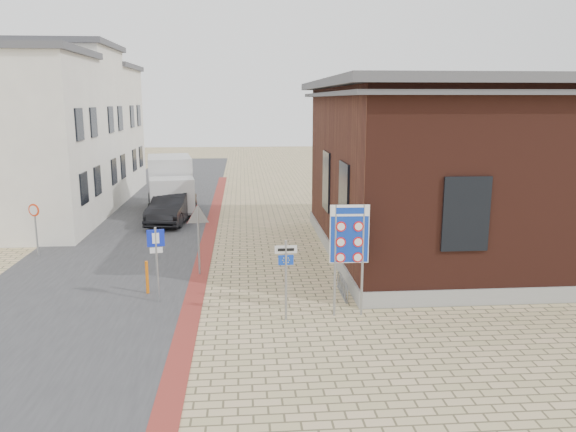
{
  "coord_description": "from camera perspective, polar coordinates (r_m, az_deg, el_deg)",
  "views": [
    {
      "loc": [
        -0.43,
        -14.46,
        6.04
      ],
      "look_at": [
        1.07,
        4.0,
        2.2
      ],
      "focal_mm": 35.0,
      "sensor_mm": 36.0,
      "label": 1
    }
  ],
  "objects": [
    {
      "name": "curb_strip",
      "position": [
        25.24,
        -8.08,
        -2.22
      ],
      "size": [
        0.6,
        40.0,
        0.02
      ],
      "primitive_type": "cube",
      "color": "maroon",
      "rests_on": "ground"
    },
    {
      "name": "box_truck",
      "position": [
        31.4,
        -11.84,
        3.21
      ],
      "size": [
        3.1,
        5.96,
        2.97
      ],
      "rotation": [
        0.0,
        0.0,
        0.15
      ],
      "color": "slate",
      "rests_on": "ground"
    },
    {
      "name": "sedan",
      "position": [
        28.7,
        -11.75,
        0.87
      ],
      "size": [
        2.18,
        4.81,
        1.53
      ],
      "primitive_type": "imported",
      "rotation": [
        0.0,
        0.0,
        -0.12
      ],
      "color": "black",
      "rests_on": "ground"
    },
    {
      "name": "townhouse_near",
      "position": [
        28.55,
        -26.54,
        6.73
      ],
      "size": [
        7.4,
        6.4,
        8.3
      ],
      "color": "silver",
      "rests_on": "ground"
    },
    {
      "name": "speed_sign",
      "position": [
        23.89,
        -24.29,
        -0.55
      ],
      "size": [
        0.47,
        0.22,
        2.12
      ],
      "rotation": [
        0.0,
        0.0,
        -0.4
      ],
      "color": "gray",
      "rests_on": "ground"
    },
    {
      "name": "essen_sign",
      "position": [
        15.48,
        -0.21,
        -5.34
      ],
      "size": [
        0.62,
        0.07,
        2.28
      ],
      "rotation": [
        0.0,
        0.0,
        0.03
      ],
      "color": "gray",
      "rests_on": "ground"
    },
    {
      "name": "bollard",
      "position": [
        18.38,
        -14.12,
        -6.08
      ],
      "size": [
        0.11,
        0.11,
        1.07
      ],
      "primitive_type": "cylinder",
      "rotation": [
        0.0,
        0.0,
        0.16
      ],
      "color": "orange",
      "rests_on": "ground"
    },
    {
      "name": "parking_sign",
      "position": [
        17.25,
        -13.23,
        -3.59
      ],
      "size": [
        0.51,
        0.13,
        2.34
      ],
      "rotation": [
        0.0,
        0.0,
        0.18
      ],
      "color": "gray",
      "rests_on": "ground"
    },
    {
      "name": "brick_building",
      "position": [
        23.57,
        19.02,
        4.85
      ],
      "size": [
        13.0,
        13.0,
        6.8
      ],
      "color": "gray",
      "rests_on": "ground"
    },
    {
      "name": "ground",
      "position": [
        15.68,
        -2.77,
        -10.96
      ],
      "size": [
        120.0,
        120.0,
        0.0
      ],
      "primitive_type": "plane",
      "color": "tan",
      "rests_on": "ground"
    },
    {
      "name": "border_sign",
      "position": [
        15.69,
        6.25,
        -2.04
      ],
      "size": [
        1.1,
        0.09,
        3.22
      ],
      "rotation": [
        0.0,
        0.0,
        -0.03
      ],
      "color": "gray",
      "rests_on": "ground"
    },
    {
      "name": "townhouse_far",
      "position": [
        39.93,
        -20.19,
        8.31
      ],
      "size": [
        7.4,
        6.4,
        8.3
      ],
      "color": "silver",
      "rests_on": "ground"
    },
    {
      "name": "yield_sign",
      "position": [
        19.63,
        -9.13,
        -0.64
      ],
      "size": [
        0.88,
        0.2,
        2.48
      ],
      "rotation": [
        0.0,
        0.0,
        0.16
      ],
      "color": "gray",
      "rests_on": "ground"
    },
    {
      "name": "bike_rack",
      "position": [
        17.9,
        5.56,
        -7.17
      ],
      "size": [
        0.08,
        1.8,
        0.6
      ],
      "color": "slate",
      "rests_on": "ground"
    },
    {
      "name": "road_strip",
      "position": [
        30.5,
        -14.11,
        -0.05
      ],
      "size": [
        7.0,
        60.0,
        0.02
      ],
      "primitive_type": "cube",
      "color": "#38383A",
      "rests_on": "ground"
    },
    {
      "name": "townhouse_mid",
      "position": [
        34.17,
        -22.9,
        8.33
      ],
      "size": [
        7.4,
        6.4,
        9.1
      ],
      "color": "silver",
      "rests_on": "ground"
    }
  ]
}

